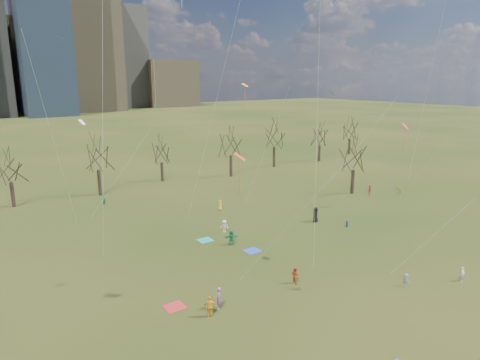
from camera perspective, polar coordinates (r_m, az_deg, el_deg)
ground at (r=40.67m, az=10.05°, el=-12.94°), size 500.00×500.00×0.00m
bare_tree_row at (r=68.79m, az=-12.29°, el=3.31°), size 113.04×29.80×9.50m
blanket_teal at (r=49.05m, az=-4.67°, el=-8.00°), size 1.60×1.50×0.03m
blanket_navy at (r=46.10m, az=1.68°, el=-9.41°), size 1.60×1.50×0.03m
blanket_crimson at (r=36.25m, az=-8.73°, el=-16.38°), size 1.60×1.50×0.03m
person_1 at (r=44.32m, az=27.54°, el=-11.07°), size 0.56×0.43×1.38m
person_2 at (r=39.50m, az=7.36°, el=-12.48°), size 0.61×0.75×1.48m
person_3 at (r=41.41m, az=21.24°, el=-12.29°), size 0.48×0.79×1.19m
person_4 at (r=34.26m, az=-4.04°, el=-16.48°), size 1.10×0.87×1.75m
person_5 at (r=47.35m, az=-1.16°, el=-7.68°), size 1.65×1.00×1.69m
person_6 at (r=55.37m, az=10.05°, el=-4.55°), size 1.11×0.90×1.96m
person_7 at (r=35.22m, az=-2.87°, el=-15.48°), size 0.69×0.80×1.85m
person_8 at (r=54.35m, az=14.06°, el=-5.69°), size 0.38×0.47×0.92m
person_9 at (r=51.12m, az=-2.11°, el=-6.16°), size 1.09×1.08×1.51m
person_10 at (r=69.67m, az=16.89°, el=-1.32°), size 1.02×0.78×1.61m
person_12 at (r=59.35m, az=-2.67°, el=-3.36°), size 0.59×0.79×1.47m
person_13 at (r=64.66m, az=-17.69°, el=-2.52°), size 0.62×0.69×1.59m
kites_airborne at (r=47.49m, az=5.09°, el=8.01°), size 73.09×35.64×32.37m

